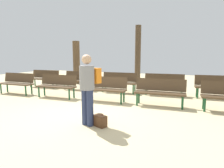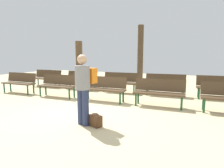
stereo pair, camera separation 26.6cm
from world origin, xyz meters
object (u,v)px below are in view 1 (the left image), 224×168
(bench_r0_c0, at_px, (17,82))
(bench_r0_c2, at_px, (105,87))
(bench_r1_c4, at_px, (217,85))
(tree_1, at_px, (76,62))
(handbag, at_px, (100,121))
(bench_r1_c1, at_px, (79,79))
(bench_r0_c1, at_px, (57,84))
(bench_r1_c3, at_px, (164,83))
(bench_r1_c0, at_px, (44,77))
(visitor_with_backpack, at_px, (88,86))
(bench_r1_c2, at_px, (119,81))
(bench_r0_c3, at_px, (160,90))
(tree_0, at_px, (138,55))

(bench_r0_c0, bearing_deg, bench_r0_c2, 0.98)
(bench_r1_c4, xyz_separation_m, tree_1, (-7.18, 1.30, 0.72))
(handbag, bearing_deg, bench_r1_c1, 128.20)
(bench_r1_c1, xyz_separation_m, handbag, (3.08, -3.91, -0.37))
(bench_r0_c1, distance_m, bench_r1_c3, 4.33)
(bench_r1_c0, relative_size, visitor_with_backpack, 0.99)
(bench_r0_c0, xyz_separation_m, bench_r0_c2, (4.06, 0.23, 0.00))
(visitor_with_backpack, bearing_deg, bench_r1_c4, -111.56)
(bench_r1_c3, xyz_separation_m, handbag, (-0.85, -4.18, -0.37))
(bench_r1_c1, xyz_separation_m, bench_r1_c2, (2.01, 0.11, 0.00))
(bench_r1_c2, xyz_separation_m, handbag, (1.07, -4.02, -0.37))
(bench_r0_c3, xyz_separation_m, tree_1, (-5.34, 3.22, 0.72))
(bench_r1_c4, relative_size, tree_1, 0.67)
(bench_r0_c0, bearing_deg, bench_r1_c3, 17.83)
(bench_r1_c0, height_order, handbag, bench_r1_c0)
(bench_r1_c1, relative_size, handbag, 4.48)
(bench_r0_c2, relative_size, tree_1, 0.66)
(bench_r1_c2, bearing_deg, tree_0, 84.18)
(bench_r1_c2, height_order, tree_1, tree_1)
(bench_r0_c2, xyz_separation_m, bench_r1_c2, (-0.12, 1.76, 0.00))
(bench_r1_c1, bearing_deg, tree_0, 47.64)
(bench_r0_c0, bearing_deg, bench_r0_c3, 1.25)
(tree_1, bearing_deg, bench_r0_c2, -44.52)
(bench_r0_c1, distance_m, tree_0, 5.04)
(tree_1, xyz_separation_m, handbag, (4.37, -5.62, -1.09))
(bench_r1_c1, bearing_deg, tree_1, 122.94)
(bench_r0_c1, height_order, tree_0, tree_0)
(bench_r1_c1, distance_m, bench_r1_c4, 5.90)
(tree_1, bearing_deg, bench_r0_c1, -67.94)
(bench_r0_c2, height_order, handbag, bench_r0_c2)
(bench_r0_c0, bearing_deg, bench_r1_c4, 14.01)
(bench_r0_c0, xyz_separation_m, visitor_with_backpack, (4.72, -2.03, 0.43))
(bench_r0_c2, distance_m, bench_r1_c2, 1.76)
(visitor_with_backpack, bearing_deg, bench_r0_c2, -59.61)
(bench_r0_c2, distance_m, handbag, 2.48)
(bench_r1_c4, bearing_deg, handbag, -128.36)
(bench_r1_c1, height_order, tree_1, tree_1)
(bench_r0_c2, bearing_deg, bench_r0_c1, -178.57)
(bench_r0_c1, relative_size, tree_1, 0.66)
(bench_r1_c2, distance_m, tree_0, 2.83)
(bench_r0_c1, distance_m, tree_1, 3.85)
(tree_1, height_order, handbag, tree_1)
(bench_r0_c1, distance_m, bench_r0_c2, 2.00)
(bench_r0_c0, height_order, bench_r1_c1, same)
(tree_0, height_order, handbag, tree_0)
(bench_r1_c0, distance_m, bench_r1_c1, 2.07)
(bench_r1_c2, bearing_deg, visitor_with_backpack, -82.38)
(bench_r1_c3, distance_m, tree_1, 5.46)
(bench_r1_c1, height_order, tree_0, tree_0)
(bench_r0_c3, bearing_deg, bench_r1_c3, 90.09)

